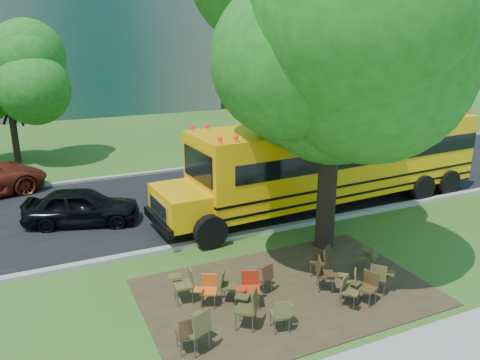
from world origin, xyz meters
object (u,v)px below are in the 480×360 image
chair_6 (367,284)px  chair_12 (323,272)px  chair_4 (282,312)px  chair_0 (198,326)px  chair_14 (350,281)px  chair_1 (188,331)px  chair_15 (323,258)px  chair_5 (348,289)px  black_car (82,207)px  main_tree (335,45)px  chair_8 (185,281)px  school_bus (338,158)px  chair_2 (249,305)px  chair_9 (208,287)px  chair_13 (371,255)px  chair_7 (380,276)px  chair_11 (265,275)px  chair_10 (227,284)px  chair_3 (249,285)px

chair_6 → chair_12: (-0.62, 0.89, 0.03)m
chair_4 → chair_0: bearing=-172.4°
chair_4 → chair_14: bearing=23.3°
chair_1 → chair_15: chair_15 is taller
chair_5 → black_car: 9.29m
main_tree → chair_1: size_ratio=11.44×
chair_4 → black_car: size_ratio=0.21×
chair_8 → chair_12: bearing=-100.3°
school_bus → chair_2: (-6.41, -5.74, -1.22)m
chair_4 → chair_9: chair_4 is taller
chair_6 → chair_1: bearing=67.5°
chair_0 → chair_9: size_ratio=1.23×
chair_13 → chair_0: bearing=161.6°
chair_6 → chair_9: (-3.44, 1.48, -0.02)m
chair_4 → chair_7: (2.91, 0.32, 0.03)m
chair_2 → chair_9: bearing=59.4°
chair_0 → black_car: (-1.27, 7.93, 0.04)m
chair_14 → chair_12: bearing=71.7°
chair_5 → chair_11: (-1.47, 1.37, 0.02)m
chair_1 → chair_10: 1.98m
chair_2 → main_tree: bearing=-16.3°
school_bus → chair_0: school_bus is taller
black_car → chair_12: bearing=-127.7°
chair_11 → chair_12: (1.35, -0.54, 0.05)m
chair_5 → chair_13: chair_13 is taller
chair_5 → chair_10: chair_10 is taller
chair_3 → chair_11: 0.72m
chair_3 → chair_4: size_ratio=1.10×
chair_6 → chair_11: (-1.97, 1.43, -0.01)m
main_tree → chair_3: size_ratio=10.73×
chair_2 → chair_13: 4.16m
chair_13 → black_car: 9.39m
chair_1 → chair_12: bearing=15.9°
chair_1 → chair_3: size_ratio=0.94×
chair_0 → chair_1: size_ratio=1.16×
main_tree → chair_5: (-1.40, -3.00, -5.39)m
school_bus → chair_1: bearing=-146.1°
chair_5 → chair_12: 0.85m
chair_7 → chair_11: bearing=-155.5°
main_tree → chair_2: size_ratio=10.13×
chair_10 → chair_4: bearing=53.7°
chair_10 → chair_0: bearing=-8.3°
chair_1 → chair_10: (1.43, 1.37, -0.00)m
chair_4 → chair_5: bearing=17.6°
chair_10 → chair_6: bearing=97.7°
chair_2 → chair_12: bearing=-37.2°
chair_0 → chair_12: size_ratio=1.11×
chair_14 → chair_15: chair_15 is taller
chair_8 → chair_7: bearing=-104.8°
chair_11 → chair_15: size_ratio=0.86×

